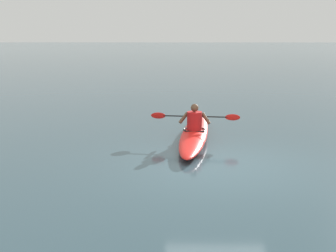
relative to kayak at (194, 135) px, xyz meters
name	(u,v)px	position (x,y,z in m)	size (l,w,h in m)	color
ground_plane	(221,166)	(-0.48, 2.38, -0.15)	(160.00, 160.00, 0.00)	#334C56
kayak	(194,135)	(0.00, 0.00, 0.00)	(1.23, 4.92, 0.30)	red
kayaker	(195,119)	(0.00, 0.04, 0.43)	(2.40, 0.55, 0.70)	red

